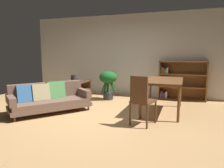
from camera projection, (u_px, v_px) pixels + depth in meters
ground_plane at (93, 116)px, 4.75m from camera, size 8.16×8.16×0.00m
back_wall_panel at (126, 55)px, 7.08m from camera, size 6.80×0.10×2.70m
fabric_couch at (49, 98)px, 5.06m from camera, size 1.73×1.93×0.73m
media_console at (79, 90)px, 6.62m from camera, size 0.36×1.08×0.54m
open_laptop at (78, 80)px, 6.73m from camera, size 0.45×0.33×0.08m
desk_speaker at (74, 79)px, 6.32m from camera, size 0.18×0.18×0.24m
potted_floor_plant at (108, 80)px, 6.40m from camera, size 0.54×0.58×0.89m
dining_table at (163, 83)px, 4.99m from camera, size 0.89×1.48×0.79m
dining_chair_near at (141, 98)px, 4.06m from camera, size 0.50×0.53×0.99m
bookshelf at (180, 81)px, 6.43m from camera, size 1.40×0.33×1.19m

